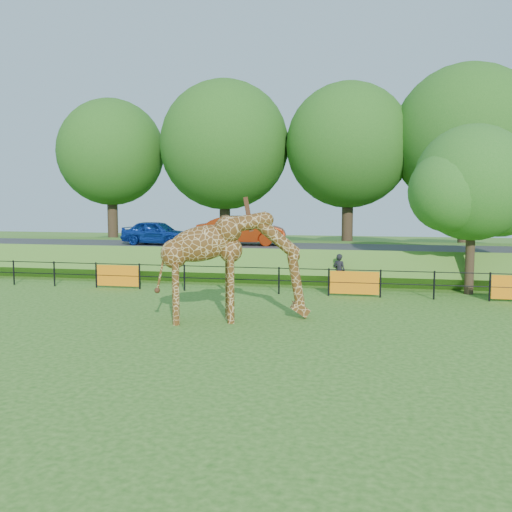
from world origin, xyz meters
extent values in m
plane|color=#2A5F17|center=(0.00, 0.00, 0.00)|extent=(90.00, 90.00, 0.00)
cube|color=#2A5F17|center=(0.00, 15.50, 0.65)|extent=(40.00, 9.00, 1.30)
cube|color=#2A2A2C|center=(0.00, 14.00, 1.36)|extent=(40.00, 5.00, 0.12)
imported|color=#133AA2|center=(-7.47, 13.69, 2.06)|extent=(3.92, 2.02, 1.28)
imported|color=#9D2B0B|center=(-3.07, 14.44, 2.18)|extent=(4.75, 2.17, 1.51)
imported|color=black|center=(2.30, 9.80, 0.76)|extent=(0.65, 0.55, 1.51)
cylinder|color=#322116|center=(7.50, 9.60, 1.60)|extent=(0.36, 0.36, 3.20)
sphere|color=#23651C|center=(7.50, 9.60, 4.46)|extent=(4.60, 4.60, 4.60)
sphere|color=#23651C|center=(8.65, 10.29, 4.00)|extent=(3.45, 3.45, 3.45)
sphere|color=#23651C|center=(6.58, 8.91, 4.12)|extent=(3.22, 3.22, 3.22)
cylinder|color=#322116|center=(-14.00, 22.00, 2.50)|extent=(0.70, 0.70, 5.00)
sphere|color=#174C14|center=(-14.00, 22.00, 6.98)|extent=(7.20, 7.20, 7.20)
cylinder|color=#322116|center=(-6.00, 22.00, 2.50)|extent=(0.70, 0.70, 5.00)
sphere|color=#174C14|center=(-6.00, 22.00, 7.31)|extent=(8.40, 8.40, 8.40)
cylinder|color=#322116|center=(2.00, 22.00, 2.50)|extent=(0.70, 0.70, 5.00)
sphere|color=#174C14|center=(2.00, 22.00, 7.14)|extent=(7.80, 7.80, 7.80)
cylinder|color=#322116|center=(9.00, 22.00, 2.50)|extent=(0.70, 0.70, 5.00)
sphere|color=#174C14|center=(9.00, 22.00, 7.42)|extent=(8.80, 8.80, 8.80)
camera|label=1|loc=(3.79, -14.42, 3.84)|focal=40.00mm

